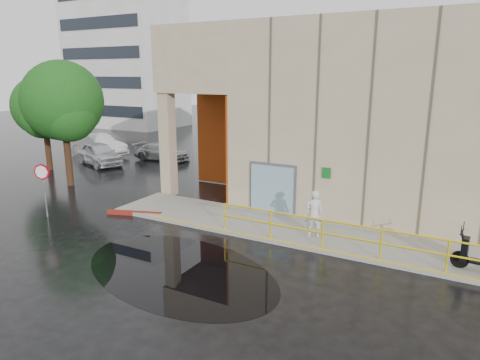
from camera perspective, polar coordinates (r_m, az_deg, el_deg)
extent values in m
plane|color=black|center=(13.68, -7.06, -11.52)|extent=(120.00, 120.00, 0.00)
cube|color=gray|center=(15.93, 14.74, -7.81)|extent=(20.00, 3.00, 0.15)
cube|color=tan|center=(21.10, 25.12, 7.60)|extent=(16.00, 10.00, 8.00)
cube|color=tan|center=(23.83, 0.23, 15.50)|extent=(4.00, 10.00, 3.00)
cube|color=tan|center=(21.11, -9.60, 4.61)|extent=(0.60, 0.60, 5.00)
cube|color=#A23D0F|center=(22.76, -1.58, 5.47)|extent=(3.80, 0.15, 4.90)
cube|color=#A23D0F|center=(20.32, 0.72, 4.44)|extent=(0.10, 3.50, 4.90)
cube|color=#89AABB|center=(18.00, 4.26, -1.25)|extent=(1.90, 0.10, 2.00)
cube|color=slate|center=(18.07, 4.37, -1.19)|extent=(2.10, 0.06, 2.20)
cube|color=#0E621C|center=(17.04, 11.46, 0.93)|extent=(0.32, 0.04, 0.42)
cylinder|color=#DCC30B|center=(14.27, 14.64, -5.78)|extent=(9.50, 0.06, 0.06)
cylinder|color=#DCC30B|center=(14.43, 14.53, -7.46)|extent=(9.50, 0.06, 0.06)
cube|color=#B9B9B4|center=(51.87, -14.90, 15.32)|extent=(12.00, 8.00, 15.00)
imported|color=silver|center=(15.55, 9.81, -4.42)|extent=(0.74, 0.63, 1.72)
cylinder|color=black|center=(14.73, 27.23, -9.40)|extent=(0.53, 0.16, 0.52)
cylinder|color=slate|center=(19.60, -24.56, -1.70)|extent=(0.06, 0.06, 1.99)
cylinder|color=#A80014|center=(19.37, -24.91, 0.99)|extent=(0.65, 0.30, 0.69)
cylinder|color=white|center=(19.36, -24.97, 0.97)|extent=(0.51, 0.22, 0.54)
cube|color=maroon|center=(18.82, -13.91, -4.32)|extent=(2.33, 0.94, 0.18)
cube|color=black|center=(13.55, -8.15, -11.81)|extent=(7.97, 5.99, 0.01)
imported|color=silver|center=(29.83, -18.26, 3.37)|extent=(4.69, 3.26, 1.48)
imported|color=#BCBDBF|center=(33.14, -18.39, 4.46)|extent=(4.99, 2.21, 1.59)
imported|color=#9FA3A6|center=(30.41, -10.38, 3.74)|extent=(4.19, 2.11, 1.17)
cylinder|color=black|center=(24.62, -21.96, 3.06)|extent=(0.36, 0.36, 3.27)
sphere|color=#215719|center=(24.29, -22.58, 9.73)|extent=(4.14, 4.14, 4.14)
sphere|color=#215719|center=(23.78, -21.93, 8.22)|extent=(2.89, 2.89, 2.89)
cylinder|color=black|center=(29.25, -24.23, 3.99)|extent=(0.36, 0.36, 2.83)
sphere|color=#236227|center=(28.97, -24.74, 8.91)|extent=(3.70, 3.70, 3.70)
sphere|color=#236227|center=(28.22, -24.81, 7.66)|extent=(2.59, 2.59, 2.59)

